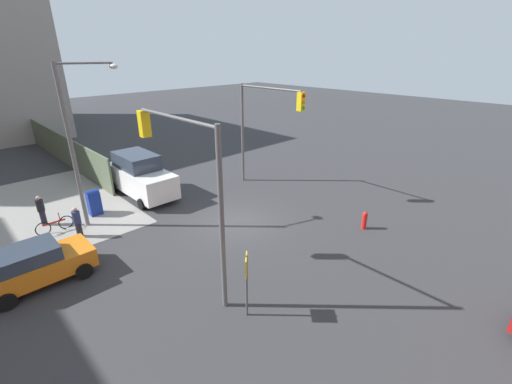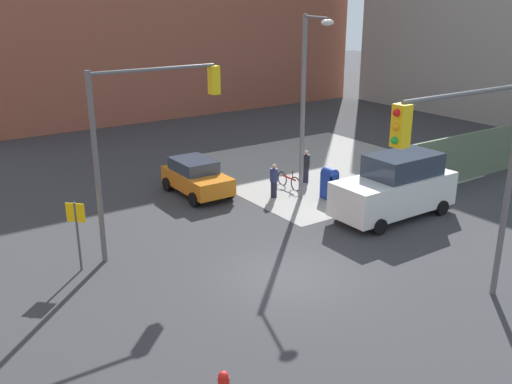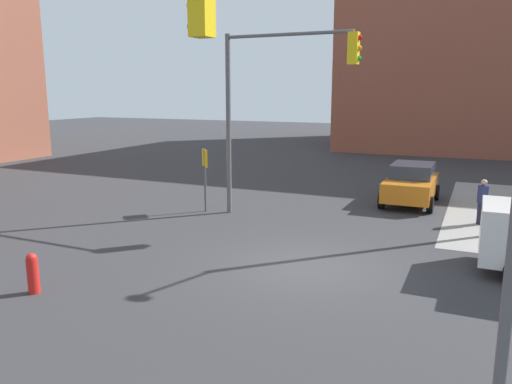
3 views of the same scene
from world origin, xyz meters
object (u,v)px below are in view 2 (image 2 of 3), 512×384
object	(u,v)px
traffic_signal_nw_corner	(146,124)
mailbox_blue	(329,182)
traffic_signal_se_corner	(471,159)
smokestack	(325,14)
coupe_orange	(196,177)
bicycle_leaning_on_fence	(289,181)
street_lamp_corner	(306,96)
pedestrian_crossing	(306,166)
van_white_delivery	(396,187)
pedestrian_waiting	(274,180)

from	to	relation	value
traffic_signal_nw_corner	mailbox_blue	world-z (taller)	traffic_signal_nw_corner
traffic_signal_se_corner	traffic_signal_nw_corner	bearing A→B (deg)	120.04
smokestack	traffic_signal_se_corner	xyz separation A→B (m)	(-24.79, -34.50, -2.46)
mailbox_blue	traffic_signal_nw_corner	bearing A→B (deg)	-176.77
smokestack	coupe_orange	world-z (taller)	smokestack
bicycle_leaning_on_fence	street_lamp_corner	bearing A→B (deg)	-106.60
smokestack	pedestrian_crossing	size ratio (longest dim) A/B	8.71
pedestrian_crossing	van_white_delivery	bearing A→B (deg)	-105.25
mailbox_blue	bicycle_leaning_on_fence	distance (m)	2.32
mailbox_blue	coupe_orange	distance (m)	6.07
traffic_signal_nw_corner	street_lamp_corner	distance (m)	7.80
traffic_signal_se_corner	van_white_delivery	distance (m)	8.38
van_white_delivery	smokestack	bearing A→B (deg)	54.13
street_lamp_corner	smokestack	bearing A→B (deg)	47.80
van_white_delivery	pedestrian_waiting	bearing A→B (deg)	120.35
pedestrian_crossing	bicycle_leaning_on_fence	xyz separation A→B (m)	(-1.20, -0.20, -0.49)
smokestack	pedestrian_crossing	distance (m)	31.17
mailbox_blue	pedestrian_waiting	world-z (taller)	pedestrian_waiting
street_lamp_corner	pedestrian_crossing	bearing A→B (deg)	48.57
traffic_signal_se_corner	smokestack	bearing A→B (deg)	54.30
street_lamp_corner	coupe_orange	bearing A→B (deg)	135.80
traffic_signal_nw_corner	pedestrian_waiting	bearing A→B (deg)	16.25
street_lamp_corner	pedestrian_waiting	xyz separation A→B (m)	(-0.88, 1.05, -3.89)
van_white_delivery	pedestrian_crossing	distance (m)	5.62
van_white_delivery	coupe_orange	bearing A→B (deg)	127.34
pedestrian_crossing	mailbox_blue	bearing A→B (deg)	-120.84
van_white_delivery	pedestrian_waiting	xyz separation A→B (m)	(-2.75, 4.70, -0.47)
traffic_signal_se_corner	coupe_orange	size ratio (longest dim) A/B	1.70
traffic_signal_se_corner	pedestrian_crossing	bearing A→B (deg)	70.32
van_white_delivery	pedestrian_waiting	world-z (taller)	van_white_delivery
coupe_orange	pedestrian_waiting	world-z (taller)	coupe_orange
traffic_signal_se_corner	coupe_orange	bearing A→B (deg)	94.29
traffic_signal_se_corner	pedestrian_crossing	size ratio (longest dim) A/B	4.00
van_white_delivery	bicycle_leaning_on_fence	xyz separation A→B (m)	(-1.35, 5.40, -0.93)
traffic_signal_se_corner	van_white_delivery	xyz separation A→B (m)	(4.41, 6.30, -3.33)
street_lamp_corner	pedestrian_waiting	bearing A→B (deg)	129.98
coupe_orange	traffic_signal_se_corner	bearing A→B (deg)	-85.71
smokestack	pedestrian_waiting	xyz separation A→B (m)	(-23.14, -23.50, -6.26)
smokestack	pedestrian_waiting	world-z (taller)	smokestack
smokestack	street_lamp_corner	bearing A→B (deg)	-132.20
smokestack	pedestrian_crossing	xyz separation A→B (m)	(-20.54, -22.60, -6.24)
mailbox_blue	van_white_delivery	size ratio (longest dim) A/B	0.26
smokestack	van_white_delivery	bearing A→B (deg)	-125.87
traffic_signal_se_corner	mailbox_blue	world-z (taller)	traffic_signal_se_corner
traffic_signal_nw_corner	coupe_orange	world-z (taller)	traffic_signal_nw_corner
traffic_signal_se_corner	street_lamp_corner	bearing A→B (deg)	75.71
street_lamp_corner	coupe_orange	size ratio (longest dim) A/B	2.09
pedestrian_crossing	pedestrian_waiting	size ratio (longest dim) A/B	1.03
pedestrian_waiting	mailbox_blue	bearing A→B (deg)	-129.09
pedestrian_crossing	pedestrian_waiting	distance (m)	2.75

